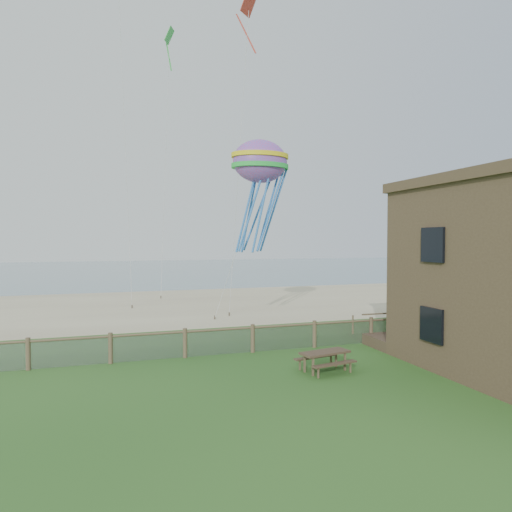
# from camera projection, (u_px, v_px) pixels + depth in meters

# --- Properties ---
(ground) EXTENTS (160.00, 160.00, 0.00)m
(ground) POSITION_uv_depth(u_px,v_px,m) (309.00, 397.00, 14.48)
(ground) COLOR #25511B
(ground) RESTS_ON ground
(sand_beach) EXTENTS (72.00, 20.00, 0.02)m
(sand_beach) POSITION_uv_depth(u_px,v_px,m) (191.00, 304.00, 35.40)
(sand_beach) COLOR tan
(sand_beach) RESTS_ON ground
(ocean) EXTENTS (160.00, 68.00, 0.02)m
(ocean) POSITION_uv_depth(u_px,v_px,m) (147.00, 269.00, 77.25)
(ocean) COLOR slate
(ocean) RESTS_ON ground
(chainlink_fence) EXTENTS (36.20, 0.20, 1.25)m
(chainlink_fence) POSITION_uv_depth(u_px,v_px,m) (253.00, 340.00, 20.17)
(chainlink_fence) COLOR brown
(chainlink_fence) RESTS_ON ground
(motel_deck) EXTENTS (15.00, 2.00, 0.50)m
(motel_deck) POSITION_uv_depth(u_px,v_px,m) (502.00, 333.00, 23.21)
(motel_deck) COLOR brown
(motel_deck) RESTS_ON ground
(picnic_table) EXTENTS (2.15, 1.78, 0.81)m
(picnic_table) POSITION_uv_depth(u_px,v_px,m) (325.00, 361.00, 17.26)
(picnic_table) COLOR brown
(picnic_table) RESTS_ON ground
(octopus_kite) EXTENTS (3.61, 2.73, 6.93)m
(octopus_kite) POSITION_uv_depth(u_px,v_px,m) (260.00, 193.00, 26.03)
(octopus_kite) COLOR #F82772
(kite_red) EXTENTS (2.22, 2.24, 3.01)m
(kite_red) POSITION_uv_depth(u_px,v_px,m) (249.00, 19.00, 25.49)
(kite_red) COLOR red
(kite_green) EXTENTS (2.05, 1.76, 2.65)m
(kite_green) POSITION_uv_depth(u_px,v_px,m) (169.00, 45.00, 34.38)
(kite_green) COLOR green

